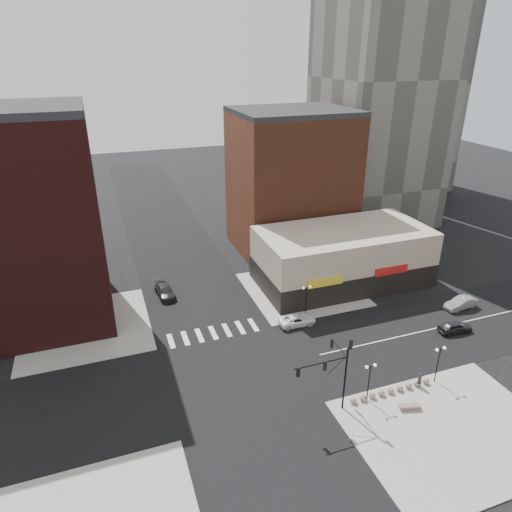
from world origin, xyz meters
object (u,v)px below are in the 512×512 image
traffic_signal (335,366)px  street_lamp_ne (307,293)px  pedestrian (419,380)px  dark_sedan_north (165,291)px  dark_sedan_east (455,327)px  street_lamp_se_b (439,356)px  white_suv (297,320)px  street_lamp_se_a (370,373)px  stone_bench (409,407)px  silver_sedan (461,303)px

traffic_signal → street_lamp_ne: (4.76, 15.83, -1.67)m
street_lamp_ne → pedestrian: 17.06m
street_lamp_ne → dark_sedan_north: street_lamp_ne is taller
traffic_signal → dark_sedan_east: (20.12, 6.47, -4.26)m
dark_sedan_east → dark_sedan_north: size_ratio=0.81×
dark_sedan_north → pedestrian: 34.42m
street_lamp_se_b → white_suv: size_ratio=0.89×
street_lamp_se_a → dark_sedan_east: 17.85m
white_suv → dark_sedan_north: size_ratio=0.92×
street_lamp_ne → pedestrian: size_ratio=2.48×
street_lamp_ne → white_suv: 3.56m
traffic_signal → stone_bench: 8.66m
white_suv → dark_sedan_north: bearing=49.2°
traffic_signal → silver_sedan: 27.29m
pedestrian → street_lamp_ne: bearing=-77.8°
street_lamp_se_a → pedestrian: street_lamp_se_a is taller
traffic_signal → street_lamp_se_a: size_ratio=1.87×
dark_sedan_east → dark_sedan_north: (-31.41, 20.50, 0.03)m
street_lamp_ne → silver_sedan: 20.81m
street_lamp_se_a → dark_sedan_east: size_ratio=1.01×
street_lamp_se_a → street_lamp_ne: same height
white_suv → silver_sedan: size_ratio=1.03×
traffic_signal → pedestrian: size_ratio=4.63×
traffic_signal → stone_bench: (6.86, -2.63, -4.59)m
street_lamp_se_b → pedestrian: 3.15m
traffic_signal → street_lamp_se_b: (11.76, -0.17, -1.67)m
street_lamp_ne → stone_bench: street_lamp_ne is taller
street_lamp_se_a → stone_bench: (3.09, -2.47, -2.92)m
dark_sedan_east → pedestrian: (-10.47, -6.82, 0.26)m
street_lamp_ne → silver_sedan: (20.00, -5.16, -2.54)m
street_lamp_se_a → silver_sedan: (21.00, 10.84, -2.54)m
pedestrian → street_lamp_se_b: bearing=-179.8°
silver_sedan → stone_bench: bearing=-58.3°
street_lamp_se_b → white_suv: 17.20m
dark_sedan_north → stone_bench: bearing=-64.5°
street_lamp_se_b → dark_sedan_east: bearing=38.5°
street_lamp_ne → silver_sedan: bearing=-14.5°
street_lamp_ne → dark_sedan_east: bearing=-31.4°
silver_sedan → street_lamp_se_b: bearing=-55.1°
street_lamp_se_b → street_lamp_ne: same height
dark_sedan_east → street_lamp_se_b: bearing=133.2°
street_lamp_se_a → white_suv: (-0.87, 14.50, -2.64)m
dark_sedan_east → stone_bench: dark_sedan_east is taller
street_lamp_se_a → street_lamp_ne: size_ratio=1.00×
white_suv → pedestrian: pedestrian is taller
silver_sedan → dark_sedan_north: size_ratio=0.90×
dark_sedan_north → silver_sedan: bearing=-30.3°
dark_sedan_east → stone_bench: (-13.27, -9.11, -0.33)m
stone_bench → white_suv: bearing=118.2°
stone_bench → silver_sedan: bearing=51.7°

